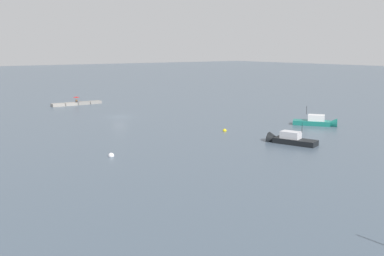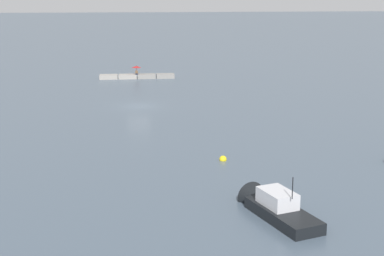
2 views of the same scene
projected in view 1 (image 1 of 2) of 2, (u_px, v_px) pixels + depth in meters
ground_plane at (120, 117)px, 79.45m from camera, size 500.00×500.00×0.00m
seawall_pier at (77, 104)px, 95.74m from camera, size 10.98×1.64×0.63m
person_seated_brown_left at (77, 101)px, 95.44m from camera, size 0.40×0.60×0.73m
umbrella_open_red at (76, 97)px, 95.44m from camera, size 1.34×1.34×1.29m
motorboat_teal_near at (319, 123)px, 70.53m from camera, size 5.76×6.69×3.82m
motorboat_black_mid at (288, 140)px, 57.32m from camera, size 3.93×6.76×3.63m
mooring_buoy_near at (111, 156)px, 50.25m from camera, size 0.66×0.66×0.66m
mooring_buoy_far at (225, 131)px, 65.52m from camera, size 0.58×0.58×0.58m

